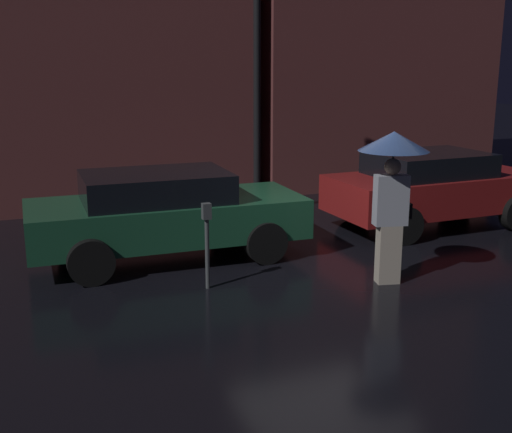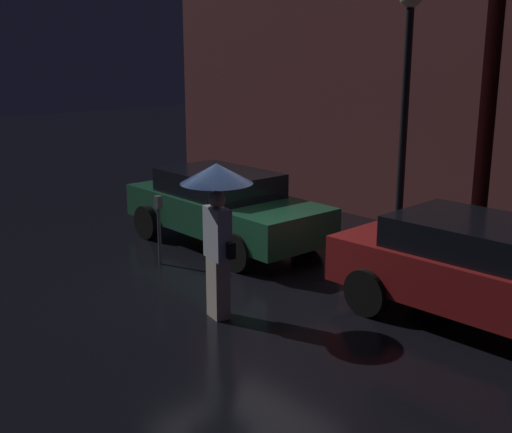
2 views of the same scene
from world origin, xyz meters
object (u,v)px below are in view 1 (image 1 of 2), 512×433
(parked_car_red, at_px, (433,187))
(street_lamp_near, at_px, (257,53))
(parking_meter, at_px, (207,236))
(pedestrian_with_umbrella, at_px, (393,170))
(parked_car_green, at_px, (165,212))

(parked_car_red, xyz_separation_m, street_lamp_near, (-2.75, 2.08, 2.47))
(parked_car_red, bearing_deg, street_lamp_near, 142.03)
(parking_meter, bearing_deg, pedestrian_with_umbrella, -16.52)
(parked_car_red, relative_size, street_lamp_near, 0.86)
(parking_meter, xyz_separation_m, street_lamp_near, (2.26, 3.78, 2.47))
(parked_car_green, distance_m, street_lamp_near, 4.11)
(parked_car_red, relative_size, pedestrian_with_umbrella, 1.87)
(parked_car_green, height_order, parking_meter, parked_car_green)
(parked_car_green, height_order, pedestrian_with_umbrella, pedestrian_with_umbrella)
(parking_meter, bearing_deg, street_lamp_near, 59.07)
(parked_car_green, bearing_deg, pedestrian_with_umbrella, -39.66)
(pedestrian_with_umbrella, relative_size, parking_meter, 1.78)
(parked_car_green, relative_size, parking_meter, 3.59)
(parked_car_green, bearing_deg, parked_car_red, 2.86)
(parked_car_green, xyz_separation_m, parking_meter, (0.19, -1.60, 0.01))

